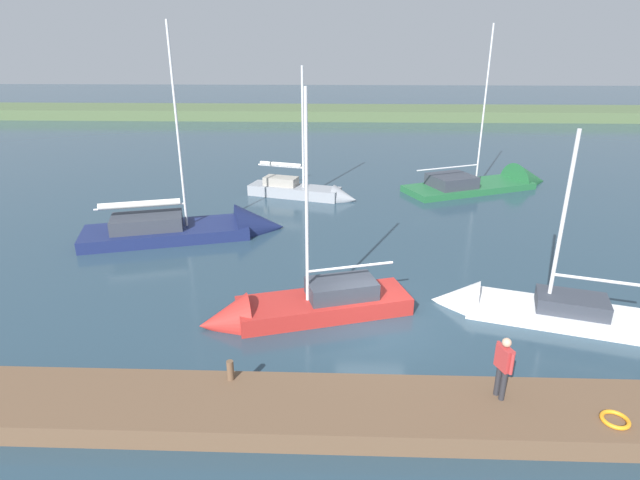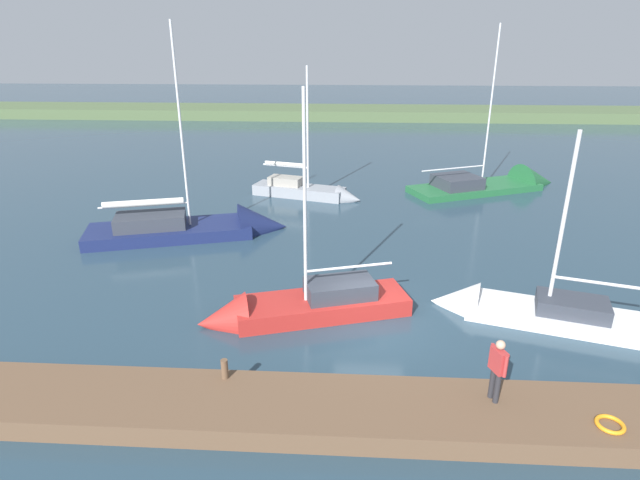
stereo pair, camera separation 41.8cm
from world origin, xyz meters
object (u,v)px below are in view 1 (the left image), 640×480
sailboat_mid_channel (519,310)px  sailboat_near_dock (306,193)px  mooring_post_near (230,370)px  person_on_dock (503,364)px  life_ring_buoy (615,420)px  sailboat_inner_slip (296,311)px  sailboat_outer_mooring (204,231)px  sailboat_far_right (497,185)px

sailboat_mid_channel → sailboat_near_dock: bearing=-42.7°
mooring_post_near → person_on_dock: size_ratio=0.33×
person_on_dock → mooring_post_near: bearing=-24.3°
life_ring_buoy → sailboat_mid_channel: sailboat_mid_channel is taller
mooring_post_near → life_ring_buoy: size_ratio=0.83×
mooring_post_near → sailboat_inner_slip: sailboat_inner_slip is taller
mooring_post_near → life_ring_buoy: 9.35m
sailboat_outer_mooring → sailboat_near_dock: bearing=39.5°
life_ring_buoy → sailboat_mid_channel: size_ratio=0.09×
mooring_post_near → sailboat_far_right: (-13.06, -21.45, -0.72)m
sailboat_near_dock → person_on_dock: bearing=-56.3°
sailboat_inner_slip → sailboat_near_dock: bearing=-104.7°
sailboat_mid_channel → mooring_post_near: bearing=44.2°
sailboat_near_dock → sailboat_outer_mooring: sailboat_outer_mooring is taller
sailboat_far_right → sailboat_outer_mooring: (16.79, 9.41, 0.09)m
sailboat_inner_slip → sailboat_near_dock: 14.41m
sailboat_near_dock → sailboat_outer_mooring: (4.55, 6.61, -0.05)m
sailboat_far_right → person_on_dock: sailboat_far_right is taller
life_ring_buoy → person_on_dock: bearing=-18.2°
sailboat_mid_channel → person_on_dock: size_ratio=4.32×
sailboat_outer_mooring → person_on_dock: bearing=-65.8°
sailboat_far_right → person_on_dock: (6.25, 21.92, 1.42)m
mooring_post_near → sailboat_mid_channel: size_ratio=0.08×
sailboat_inner_slip → sailboat_far_right: size_ratio=0.75×
person_on_dock → sailboat_far_right: bearing=-126.2°
sailboat_mid_channel → sailboat_inner_slip: bearing=20.1°
life_ring_buoy → sailboat_mid_channel: bearing=-88.0°
sailboat_mid_channel → person_on_dock: sailboat_mid_channel is taller
sailboat_mid_channel → sailboat_near_dock: size_ratio=0.89×
sailboat_outer_mooring → person_on_dock: size_ratio=6.46×
sailboat_outer_mooring → sailboat_inner_slip: bearing=-72.8°
life_ring_buoy → sailboat_far_right: 23.05m
sailboat_near_dock → mooring_post_near: bearing=-76.3°
mooring_post_near → sailboat_mid_channel: 10.22m
sailboat_mid_channel → sailboat_far_right: size_ratio=0.65×
mooring_post_near → sailboat_near_dock: bearing=-92.5°
mooring_post_near → sailboat_mid_channel: sailboat_mid_channel is taller
mooring_post_near → person_on_dock: bearing=176.0°
sailboat_inner_slip → sailboat_outer_mooring: 9.31m
sailboat_inner_slip → person_on_dock: (-5.46, 4.72, 1.29)m
life_ring_buoy → sailboat_far_right: size_ratio=0.06×
sailboat_inner_slip → sailboat_outer_mooring: (5.09, -7.79, -0.04)m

